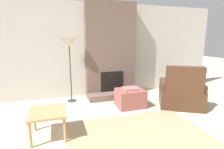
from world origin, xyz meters
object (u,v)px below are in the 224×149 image
at_px(ottoman, 130,98).
at_px(side_table, 48,114).
at_px(floor_lamp_left, 69,44).
at_px(armchair, 181,94).

height_order(ottoman, side_table, ottoman).
bearing_deg(side_table, floor_lamp_left, 72.72).
height_order(armchair, side_table, armchair).
relative_size(armchair, side_table, 2.03).
bearing_deg(floor_lamp_left, side_table, -107.28).
distance_m(armchair, side_table, 3.04).
bearing_deg(armchair, floor_lamp_left, 4.02).
xyz_separation_m(ottoman, armchair, (1.17, -0.36, 0.09)).
height_order(ottoman, armchair, armchair).
height_order(armchair, floor_lamp_left, floor_lamp_left).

